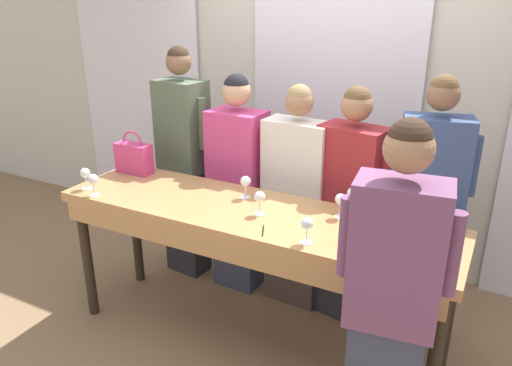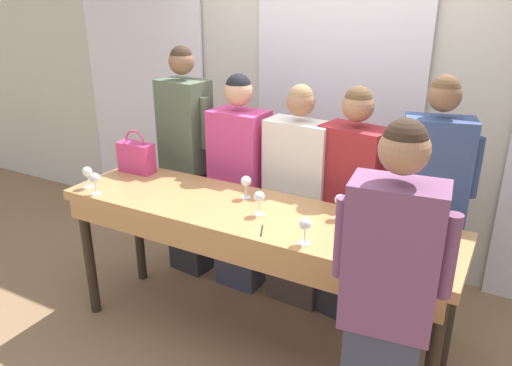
{
  "view_description": "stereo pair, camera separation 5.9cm",
  "coord_description": "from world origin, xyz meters",
  "px_view_note": "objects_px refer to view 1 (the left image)",
  "views": [
    {
      "loc": [
        1.29,
        -2.4,
        2.19
      ],
      "look_at": [
        0.0,
        0.07,
        1.11
      ],
      "focal_mm": 35.0,
      "sensor_mm": 36.0,
      "label": 1
    },
    {
      "loc": [
        1.35,
        -2.37,
        2.19
      ],
      "look_at": [
        0.0,
        0.07,
        1.11
      ],
      "focal_mm": 35.0,
      "sensor_mm": 36.0,
      "label": 2
    }
  ],
  "objects_px": {
    "host_pouring": "(390,308)",
    "wine_glass_front_mid": "(93,180)",
    "handbag": "(134,157)",
    "wine_glass_front_right": "(369,201)",
    "guest_striped_shirt": "(349,207)",
    "wine_glass_back_mid": "(85,174)",
    "wine_glass_center_left": "(341,200)",
    "guest_pink_top": "(238,185)",
    "guest_navy_coat": "(427,213)",
    "wine_glass_center_mid": "(353,194)",
    "tasting_bar": "(249,227)",
    "wine_glass_center_right": "(246,182)",
    "guest_cream_sweater": "(296,199)",
    "wine_glass_front_left": "(260,198)",
    "guest_olive_jacket": "(184,163)",
    "wine_bottle": "(371,233)"
  },
  "relations": [
    {
      "from": "handbag",
      "to": "guest_cream_sweater",
      "type": "bearing_deg",
      "value": 19.89
    },
    {
      "from": "wine_bottle",
      "to": "wine_glass_front_right",
      "type": "bearing_deg",
      "value": 107.02
    },
    {
      "from": "guest_navy_coat",
      "to": "guest_cream_sweater",
      "type": "bearing_deg",
      "value": -180.0
    },
    {
      "from": "wine_glass_center_mid",
      "to": "guest_cream_sweater",
      "type": "bearing_deg",
      "value": 147.97
    },
    {
      "from": "guest_pink_top",
      "to": "host_pouring",
      "type": "distance_m",
      "value": 1.78
    },
    {
      "from": "host_pouring",
      "to": "wine_glass_front_mid",
      "type": "bearing_deg",
      "value": 172.56
    },
    {
      "from": "guest_pink_top",
      "to": "guest_cream_sweater",
      "type": "xyz_separation_m",
      "value": [
        0.47,
        -0.0,
        -0.02
      ]
    },
    {
      "from": "wine_glass_front_left",
      "to": "guest_cream_sweater",
      "type": "height_order",
      "value": "guest_cream_sweater"
    },
    {
      "from": "wine_glass_center_left",
      "to": "host_pouring",
      "type": "distance_m",
      "value": 0.83
    },
    {
      "from": "wine_glass_back_mid",
      "to": "guest_striped_shirt",
      "type": "height_order",
      "value": "guest_striped_shirt"
    },
    {
      "from": "wine_glass_front_mid",
      "to": "guest_striped_shirt",
      "type": "relative_size",
      "value": 0.09
    },
    {
      "from": "wine_glass_center_right",
      "to": "guest_cream_sweater",
      "type": "xyz_separation_m",
      "value": [
        0.17,
        0.43,
        -0.24
      ]
    },
    {
      "from": "wine_glass_front_mid",
      "to": "host_pouring",
      "type": "relative_size",
      "value": 0.08
    },
    {
      "from": "guest_navy_coat",
      "to": "wine_glass_front_right",
      "type": "bearing_deg",
      "value": -126.59
    },
    {
      "from": "wine_glass_front_right",
      "to": "wine_glass_back_mid",
      "type": "xyz_separation_m",
      "value": [
        -1.78,
        -0.42,
        0.0
      ]
    },
    {
      "from": "wine_bottle",
      "to": "guest_pink_top",
      "type": "relative_size",
      "value": 0.19
    },
    {
      "from": "tasting_bar",
      "to": "guest_pink_top",
      "type": "relative_size",
      "value": 1.49
    },
    {
      "from": "wine_glass_front_right",
      "to": "wine_glass_center_left",
      "type": "height_order",
      "value": "same"
    },
    {
      "from": "wine_glass_front_left",
      "to": "guest_cream_sweater",
      "type": "relative_size",
      "value": 0.09
    },
    {
      "from": "tasting_bar",
      "to": "wine_glass_center_mid",
      "type": "relative_size",
      "value": 17.0
    },
    {
      "from": "guest_navy_coat",
      "to": "wine_glass_center_left",
      "type": "bearing_deg",
      "value": -134.5
    },
    {
      "from": "guest_pink_top",
      "to": "guest_striped_shirt",
      "type": "xyz_separation_m",
      "value": [
        0.86,
        -0.0,
        -0.0
      ]
    },
    {
      "from": "guest_olive_jacket",
      "to": "guest_cream_sweater",
      "type": "height_order",
      "value": "guest_olive_jacket"
    },
    {
      "from": "wine_bottle",
      "to": "guest_olive_jacket",
      "type": "distance_m",
      "value": 1.86
    },
    {
      "from": "guest_olive_jacket",
      "to": "guest_pink_top",
      "type": "bearing_deg",
      "value": 0.0
    },
    {
      "from": "wine_glass_center_right",
      "to": "guest_olive_jacket",
      "type": "bearing_deg",
      "value": 151.09
    },
    {
      "from": "tasting_bar",
      "to": "wine_glass_front_left",
      "type": "relative_size",
      "value": 17.0
    },
    {
      "from": "wine_glass_center_right",
      "to": "guest_olive_jacket",
      "type": "distance_m",
      "value": 0.9
    },
    {
      "from": "guest_pink_top",
      "to": "guest_cream_sweater",
      "type": "distance_m",
      "value": 0.47
    },
    {
      "from": "guest_olive_jacket",
      "to": "guest_cream_sweater",
      "type": "xyz_separation_m",
      "value": [
        0.95,
        0.0,
        -0.11
      ]
    },
    {
      "from": "wine_glass_front_left",
      "to": "wine_glass_back_mid",
      "type": "relative_size",
      "value": 1.0
    },
    {
      "from": "tasting_bar",
      "to": "wine_glass_back_mid",
      "type": "height_order",
      "value": "wine_glass_back_mid"
    },
    {
      "from": "guest_navy_coat",
      "to": "guest_striped_shirt",
      "type": "bearing_deg",
      "value": -180.0
    },
    {
      "from": "wine_glass_center_left",
      "to": "host_pouring",
      "type": "bearing_deg",
      "value": -55.51
    },
    {
      "from": "tasting_bar",
      "to": "wine_glass_front_right",
      "type": "height_order",
      "value": "wine_glass_front_right"
    },
    {
      "from": "wine_glass_center_mid",
      "to": "handbag",
      "type": "bearing_deg",
      "value": -176.7
    },
    {
      "from": "wine_glass_center_left",
      "to": "wine_glass_front_mid",
      "type": "bearing_deg",
      "value": -164.43
    },
    {
      "from": "wine_glass_back_mid",
      "to": "host_pouring",
      "type": "relative_size",
      "value": 0.08
    },
    {
      "from": "wine_bottle",
      "to": "handbag",
      "type": "distance_m",
      "value": 1.87
    },
    {
      "from": "guest_olive_jacket",
      "to": "guest_navy_coat",
      "type": "height_order",
      "value": "guest_olive_jacket"
    },
    {
      "from": "handbag",
      "to": "wine_glass_center_mid",
      "type": "distance_m",
      "value": 1.59
    },
    {
      "from": "guest_cream_sweater",
      "to": "wine_glass_center_mid",
      "type": "bearing_deg",
      "value": -32.03
    },
    {
      "from": "wine_glass_center_left",
      "to": "guest_pink_top",
      "type": "relative_size",
      "value": 0.09
    },
    {
      "from": "wine_bottle",
      "to": "guest_striped_shirt",
      "type": "height_order",
      "value": "guest_striped_shirt"
    },
    {
      "from": "handbag",
      "to": "guest_navy_coat",
      "type": "height_order",
      "value": "guest_navy_coat"
    },
    {
      "from": "wine_glass_front_left",
      "to": "guest_striped_shirt",
      "type": "height_order",
      "value": "guest_striped_shirt"
    },
    {
      "from": "handbag",
      "to": "wine_glass_front_right",
      "type": "xyz_separation_m",
      "value": [
        1.7,
        0.03,
        -0.01
      ]
    },
    {
      "from": "wine_glass_front_right",
      "to": "guest_striped_shirt",
      "type": "height_order",
      "value": "guest_striped_shirt"
    },
    {
      "from": "guest_pink_top",
      "to": "guest_navy_coat",
      "type": "relative_size",
      "value": 0.95
    },
    {
      "from": "guest_navy_coat",
      "to": "wine_glass_center_right",
      "type": "bearing_deg",
      "value": -157.55
    }
  ]
}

